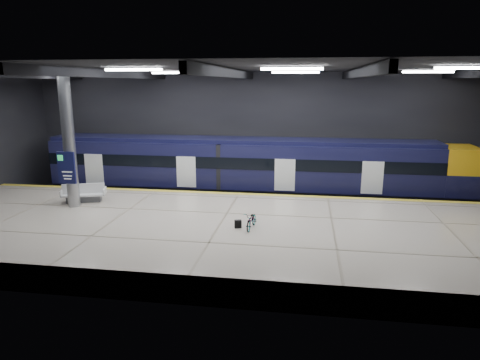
# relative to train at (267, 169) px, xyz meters

# --- Properties ---
(ground) EXTENTS (30.00, 30.00, 0.00)m
(ground) POSITION_rel_train_xyz_m (-1.33, -5.50, -2.06)
(ground) COLOR black
(ground) RESTS_ON ground
(room_shell) EXTENTS (30.10, 16.10, 8.05)m
(room_shell) POSITION_rel_train_xyz_m (-1.34, -5.49, 3.66)
(room_shell) COLOR black
(room_shell) RESTS_ON ground
(platform) EXTENTS (30.00, 11.00, 1.10)m
(platform) POSITION_rel_train_xyz_m (-1.33, -8.00, -1.51)
(platform) COLOR beige
(platform) RESTS_ON ground
(safety_strip) EXTENTS (30.00, 0.40, 0.01)m
(safety_strip) POSITION_rel_train_xyz_m (-1.33, -2.75, -0.95)
(safety_strip) COLOR yellow
(safety_strip) RESTS_ON platform
(rails) EXTENTS (30.00, 1.52, 0.16)m
(rails) POSITION_rel_train_xyz_m (-1.33, 0.00, -1.98)
(rails) COLOR gray
(rails) RESTS_ON ground
(train) EXTENTS (29.40, 2.84, 3.79)m
(train) POSITION_rel_train_xyz_m (0.00, 0.00, 0.00)
(train) COLOR black
(train) RESTS_ON ground
(bench) EXTENTS (2.42, 1.59, 0.99)m
(bench) POSITION_rel_train_xyz_m (-9.26, -5.63, -0.61)
(bench) COLOR #595B60
(bench) RESTS_ON platform
(bicycle) EXTENTS (0.67, 1.50, 0.76)m
(bicycle) POSITION_rel_train_xyz_m (0.14, -8.57, -0.58)
(bicycle) COLOR #99999E
(bicycle) RESTS_ON platform
(pannier_bag) EXTENTS (0.34, 0.26, 0.35)m
(pannier_bag) POSITION_rel_train_xyz_m (-0.46, -8.57, -0.78)
(pannier_bag) COLOR black
(pannier_bag) RESTS_ON platform
(info_column) EXTENTS (0.90, 0.78, 6.90)m
(info_column) POSITION_rel_train_xyz_m (-9.33, -6.52, 2.40)
(info_column) COLOR #9EA0A5
(info_column) RESTS_ON platform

